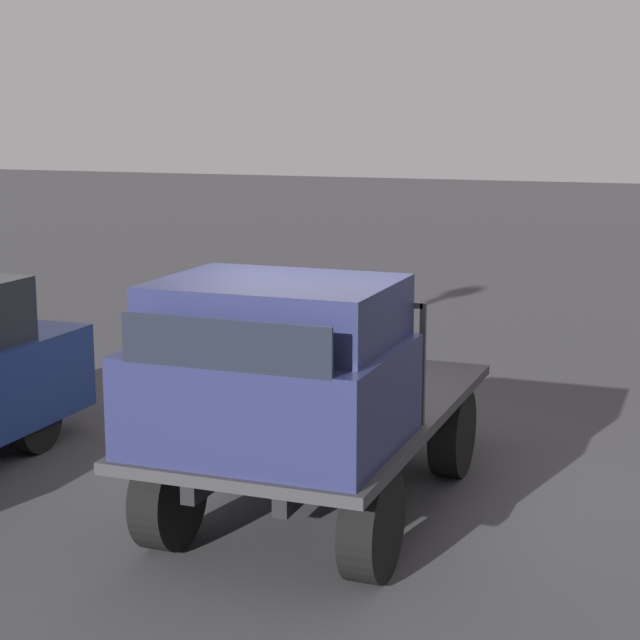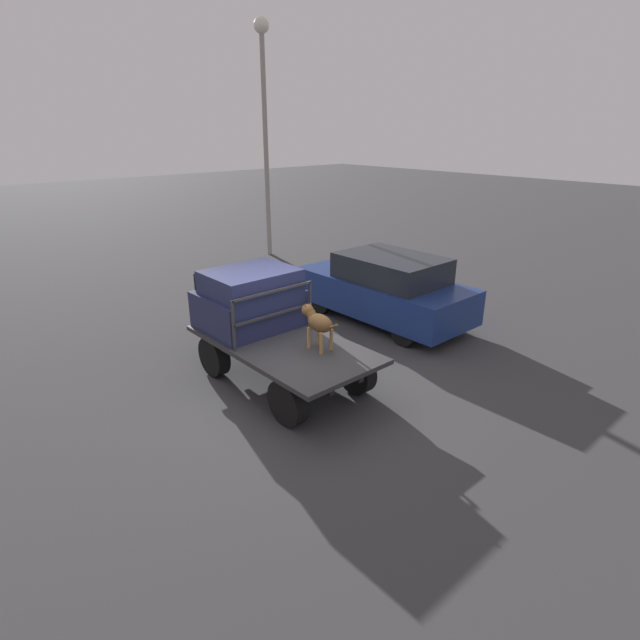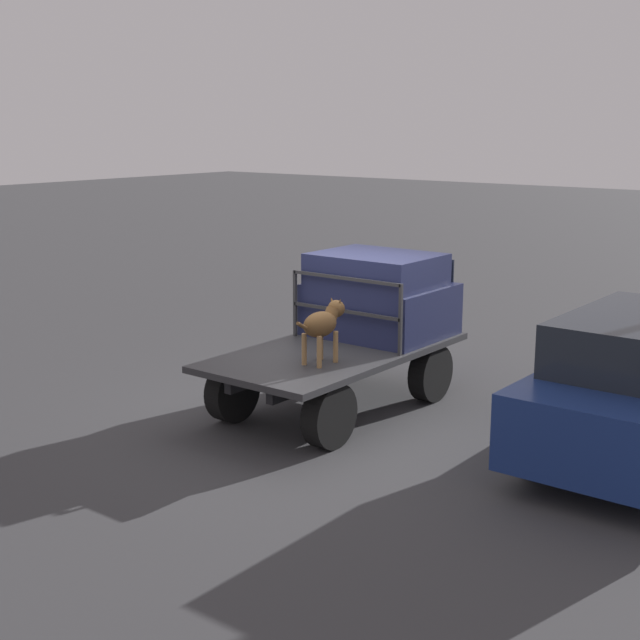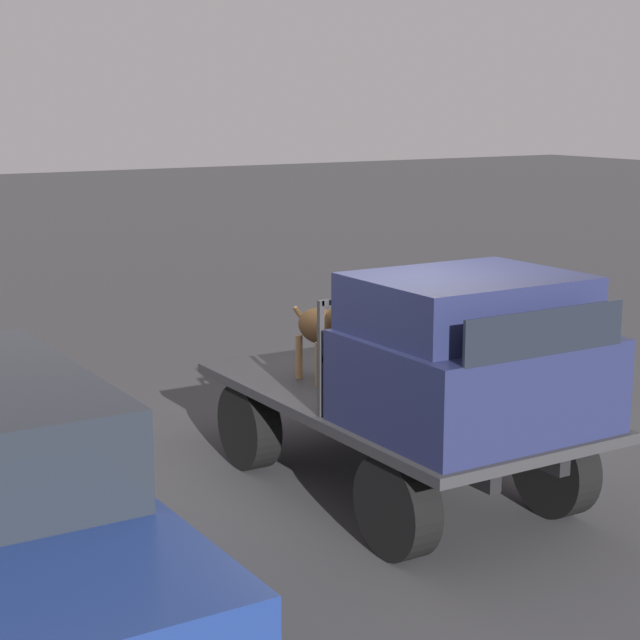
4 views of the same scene
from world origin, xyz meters
name	(u,v)px [view 1 (image 1 of 4)]	position (x,y,z in m)	size (l,w,h in m)	color
ground_plane	(323,507)	(0.00, 0.00, 0.00)	(80.00, 80.00, 0.00)	#38383A
flatbed_truck	(324,436)	(0.00, 0.00, 0.57)	(3.53, 1.81, 0.81)	black
truck_cab	(273,368)	(0.97, 0.00, 1.33)	(1.43, 1.69, 1.10)	#1E2347
truck_headboard	(313,337)	(0.21, 0.00, 1.39)	(0.04, 1.69, 0.88)	#2D2D30
dog	(317,327)	(-0.61, -0.28, 1.28)	(0.88, 0.30, 0.75)	#9E7547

